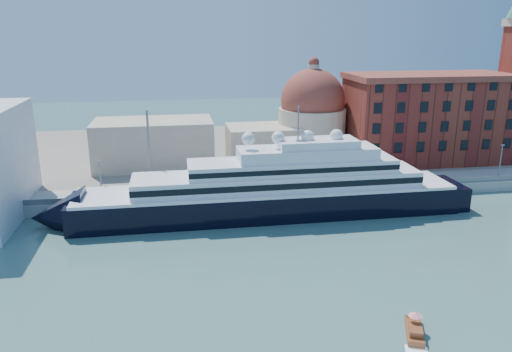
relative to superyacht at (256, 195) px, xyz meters
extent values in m
plane|color=#3A6461|center=(-0.96, -23.00, -4.48)|extent=(400.00, 400.00, 0.00)
cube|color=gray|center=(-0.96, 11.00, -3.23)|extent=(180.00, 10.00, 2.50)
cube|color=slate|center=(-0.96, 52.00, -3.48)|extent=(260.00, 72.00, 2.00)
cube|color=slate|center=(-0.96, 6.50, -1.38)|extent=(180.00, 0.10, 1.20)
cube|color=black|center=(2.36, 0.00, -2.31)|extent=(76.95, 11.84, 6.41)
cone|color=black|center=(-38.09, 0.00, -2.31)|extent=(9.87, 11.84, 11.84)
cube|color=black|center=(40.84, 0.00, -2.50)|extent=(5.92, 10.85, 5.92)
cube|color=white|center=(2.36, 0.00, 1.15)|extent=(74.98, 12.04, 0.59)
cube|color=white|center=(4.34, 0.00, 2.92)|extent=(57.22, 9.87, 2.96)
cube|color=black|center=(4.34, -4.93, 2.92)|extent=(57.22, 0.15, 1.18)
cube|color=white|center=(7.30, 0.00, 5.68)|extent=(41.44, 8.88, 2.57)
cube|color=white|center=(10.26, 0.00, 8.15)|extent=(27.62, 7.89, 2.37)
cube|color=white|center=(12.23, 0.00, 10.12)|extent=(15.79, 6.91, 1.58)
cylinder|color=slate|center=(8.28, 0.00, 14.27)|extent=(0.30, 0.30, 6.91)
sphere|color=white|center=(-1.58, 0.00, 11.50)|extent=(2.57, 2.57, 2.57)
sphere|color=white|center=(4.34, 0.00, 11.50)|extent=(2.57, 2.57, 2.57)
sphere|color=white|center=(10.26, 0.00, 11.50)|extent=(2.57, 2.57, 2.57)
sphere|color=white|center=(16.18, 0.00, 11.50)|extent=(2.57, 2.57, 2.57)
cube|color=maroon|center=(12.53, -43.59, -4.13)|extent=(4.01, 6.24, 0.99)
cube|color=maroon|center=(12.17, -44.51, -3.29)|extent=(2.38, 2.88, 0.79)
cylinder|color=slate|center=(12.71, -43.13, -2.90)|extent=(0.06, 0.06, 1.58)
cone|color=red|center=(12.71, -43.13, -2.01)|extent=(1.78, 1.78, 0.40)
cube|color=maroon|center=(51.04, 29.00, 8.52)|extent=(42.00, 18.00, 22.00)
cube|color=brown|center=(51.04, 29.00, 20.02)|extent=(43.00, 19.00, 1.50)
cube|color=maroon|center=(75.04, 29.00, 15.02)|extent=(6.00, 6.00, 35.00)
cylinder|color=beige|center=(21.04, 35.00, 4.52)|extent=(18.00, 18.00, 14.00)
sphere|color=brown|center=(21.04, 35.00, 13.52)|extent=(17.00, 17.00, 17.00)
cylinder|color=beige|center=(21.04, 35.00, 21.52)|extent=(3.00, 3.00, 3.00)
cube|color=beige|center=(7.04, 33.00, 2.52)|extent=(18.00, 14.00, 10.00)
cube|color=beige|center=(-20.96, 35.00, 3.52)|extent=(30.00, 16.00, 12.00)
cylinder|color=slate|center=(-30.96, 8.00, 2.02)|extent=(0.24, 0.24, 8.00)
cube|color=slate|center=(-30.96, 8.00, 6.12)|extent=(0.80, 0.30, 0.25)
cylinder|color=slate|center=(-0.96, 8.00, 2.02)|extent=(0.24, 0.24, 8.00)
cube|color=slate|center=(-0.96, 8.00, 6.12)|extent=(0.80, 0.30, 0.25)
cylinder|color=slate|center=(29.04, 8.00, 2.02)|extent=(0.24, 0.24, 8.00)
cube|color=slate|center=(29.04, 8.00, 6.12)|extent=(0.80, 0.30, 0.25)
cylinder|color=slate|center=(59.04, 8.00, 2.02)|extent=(0.24, 0.24, 8.00)
cube|color=slate|center=(59.04, 8.00, 6.12)|extent=(0.80, 0.30, 0.25)
cylinder|color=slate|center=(-20.96, 10.00, 7.02)|extent=(0.50, 0.50, 18.00)
camera|label=1|loc=(-15.67, -93.34, 31.84)|focal=35.00mm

